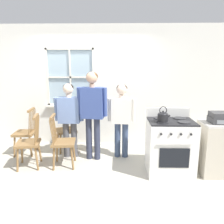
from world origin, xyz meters
TOP-DOWN VIEW (x-y plane):
  - ground_plane at (0.00, 0.00)m, footprint 16.00×16.00m
  - wall_back at (0.03, 1.40)m, footprint 6.40×0.16m
  - chair_by_window at (-0.48, 0.91)m, footprint 0.54×0.55m
  - chair_near_wall at (-1.29, 0.69)m, footprint 0.43×0.44m
  - chair_center_cluster at (-0.39, 0.15)m, footprint 0.44×0.46m
  - chair_near_stove at (-0.98, 0.10)m, footprint 0.47×0.49m
  - person_elderly_left at (-0.33, 0.56)m, footprint 0.56×0.22m
  - person_teen_center at (0.14, 0.47)m, footprint 0.59×0.27m
  - person_adult_right at (0.69, 0.59)m, footprint 0.56×0.25m
  - stove at (1.51, -0.04)m, footprint 0.76×0.68m
  - kettle at (1.34, -0.17)m, footprint 0.21×0.17m
  - potted_plant at (-0.48, 1.31)m, footprint 0.14×0.14m
  - handbag at (-0.26, 1.01)m, footprint 0.24×0.24m
  - side_counter at (2.29, -0.07)m, footprint 0.55×0.50m
  - stereo at (2.29, -0.09)m, footprint 0.34×0.29m

SIDE VIEW (x-z plane):
  - ground_plane at x=0.00m, z-range 0.00..0.00m
  - chair_by_window at x=-0.48m, z-range -0.03..0.93m
  - chair_near_wall at x=-1.29m, z-range -0.03..0.93m
  - chair_center_cluster at x=-0.39m, z-range -0.03..0.93m
  - chair_near_stove at x=-0.98m, z-range -0.03..0.93m
  - side_counter at x=2.29m, z-range 0.00..0.90m
  - stove at x=1.51m, z-range -0.07..1.01m
  - handbag at x=-0.26m, z-range 0.64..0.94m
  - person_adult_right at x=0.69m, z-range 0.16..1.63m
  - person_elderly_left at x=-0.33m, z-range 0.16..1.64m
  - stereo at x=2.29m, z-range 0.90..1.08m
  - potted_plant at x=-0.48m, z-range 0.83..1.17m
  - kettle at x=1.34m, z-range 0.90..1.15m
  - person_teen_center at x=0.14m, z-range 0.20..1.90m
  - wall_back at x=0.03m, z-range -0.01..2.69m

